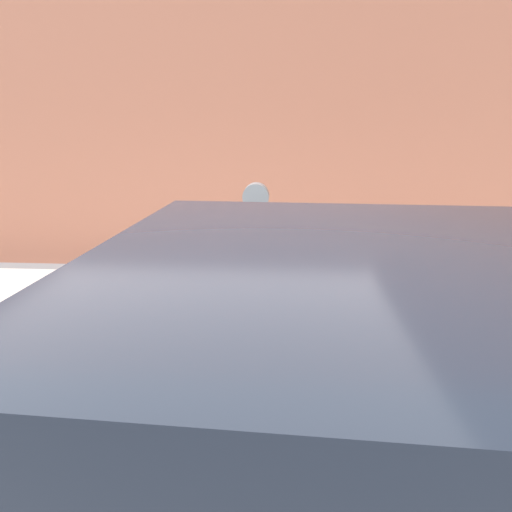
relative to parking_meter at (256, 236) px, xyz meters
name	(u,v)px	position (x,y,z in m)	size (l,w,h in m)	color
ground_plane	(188,503)	(-0.34, -1.20, -1.34)	(60.00, 60.00, 0.00)	slate
sidewalk	(232,323)	(-0.34, 1.00, -1.27)	(24.00, 2.80, 0.14)	#ADAAA3
building_facade	(247,78)	(-0.34, 3.22, 1.50)	(24.00, 0.30, 5.68)	#935642
parking_meter	(256,236)	(0.00, 0.00, 0.00)	(0.20, 0.15, 1.61)	gray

